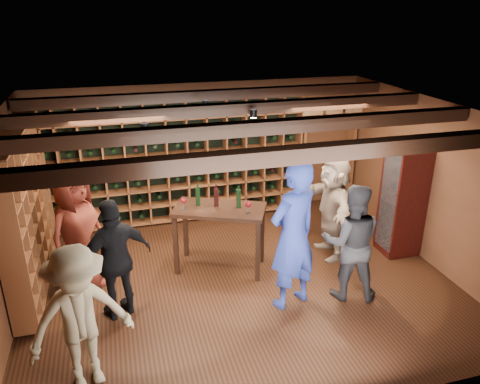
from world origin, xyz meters
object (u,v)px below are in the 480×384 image
object	(u,v)px
guest_red_floral	(77,232)
guest_khaki	(80,319)
tasting_table	(219,216)
guest_beige	(333,207)
man_grey_suit	(351,242)
display_cabinet	(402,203)
guest_woman_black	(116,259)
man_blue_shirt	(293,236)

from	to	relation	value
guest_red_floral	guest_khaki	xyz separation A→B (m)	(0.10, -1.89, -0.07)
tasting_table	guest_beige	bearing A→B (deg)	22.50
guest_red_floral	tasting_table	xyz separation A→B (m)	(2.00, 0.02, -0.02)
guest_red_floral	guest_beige	xyz separation A→B (m)	(3.80, -0.04, -0.06)
man_grey_suit	guest_red_floral	world-z (taller)	guest_red_floral
guest_khaki	tasting_table	xyz separation A→B (m)	(1.90, 1.92, 0.05)
tasting_table	display_cabinet	bearing A→B (deg)	19.13
guest_woman_black	guest_red_floral	bearing A→B (deg)	-79.96
man_blue_shirt	guest_khaki	bearing A→B (deg)	-4.49
man_blue_shirt	guest_beige	bearing A→B (deg)	-156.37
man_grey_suit	guest_khaki	world-z (taller)	man_grey_suit
guest_beige	tasting_table	bearing A→B (deg)	-87.83
guest_woman_black	guest_khaki	bearing A→B (deg)	48.04
display_cabinet	tasting_table	xyz separation A→B (m)	(-2.90, 0.27, 0.02)
guest_woman_black	guest_beige	bearing A→B (deg)	169.15
man_blue_shirt	man_grey_suit	xyz separation A→B (m)	(0.83, -0.03, -0.19)
man_grey_suit	guest_woman_black	xyz separation A→B (m)	(-3.04, 0.41, -0.01)
guest_red_floral	guest_woman_black	world-z (taller)	guest_red_floral
guest_red_floral	guest_beige	world-z (taller)	guest_red_floral
guest_red_floral	guest_woman_black	bearing A→B (deg)	-102.74
display_cabinet	guest_red_floral	size ratio (longest dim) A/B	0.98
man_grey_suit	guest_red_floral	xyz separation A→B (m)	(-3.52, 1.16, 0.07)
guest_woman_black	guest_khaki	world-z (taller)	guest_khaki
display_cabinet	man_grey_suit	bearing A→B (deg)	-146.47
man_grey_suit	guest_woman_black	world-z (taller)	man_grey_suit
man_blue_shirt	guest_khaki	size ratio (longest dim) A/B	1.23
man_grey_suit	display_cabinet	bearing A→B (deg)	-125.81
man_blue_shirt	guest_red_floral	distance (m)	2.93
guest_khaki	tasting_table	distance (m)	2.70
guest_red_floral	guest_khaki	distance (m)	1.90
man_blue_shirt	tasting_table	bearing A→B (deg)	-79.48
man_blue_shirt	guest_beige	xyz separation A→B (m)	(1.10, 1.09, -0.18)
guest_red_floral	guest_woman_black	distance (m)	0.90
guest_red_floral	guest_khaki	size ratio (longest dim) A/B	1.08
guest_khaki	guest_beige	world-z (taller)	guest_beige
guest_red_floral	man_blue_shirt	bearing A→B (deg)	-68.39
guest_red_floral	guest_khaki	bearing A→B (deg)	-132.89
man_blue_shirt	guest_beige	size ratio (longest dim) A/B	1.22
man_grey_suit	tasting_table	bearing A→B (deg)	-17.02
man_grey_suit	tasting_table	xyz separation A→B (m)	(-1.53, 1.18, 0.05)
man_blue_shirt	guest_red_floral	size ratio (longest dim) A/B	1.14
display_cabinet	guest_woman_black	size ratio (longest dim) A/B	1.08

